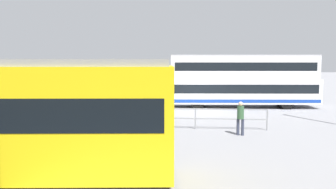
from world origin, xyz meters
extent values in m
plane|color=gray|center=(0.00, 0.00, 0.00)|extent=(160.00, 160.00, 0.00)
cube|color=white|center=(-3.61, -2.70, 1.25)|extent=(11.16, 3.10, 1.81)
cube|color=white|center=(-3.61, -2.70, 2.99)|extent=(10.83, 2.98, 1.66)
cube|color=black|center=(-3.61, -2.70, 1.47)|extent=(10.61, 3.10, 0.64)
cube|color=black|center=(-3.61, -2.70, 3.07)|extent=(10.28, 2.98, 0.60)
cube|color=#193FA5|center=(-3.61, -2.70, 0.60)|extent=(10.95, 3.13, 0.24)
cube|color=#B2B2B7|center=(-3.61, -2.70, 3.87)|extent=(10.83, 2.98, 0.10)
cylinder|color=black|center=(-0.19, -2.91, 0.50)|extent=(1.15, 2.43, 1.00)
cylinder|color=black|center=(-6.63, -2.51, 0.50)|extent=(1.15, 2.43, 1.00)
cylinder|color=#33384C|center=(3.14, 3.17, 0.42)|extent=(0.14, 0.14, 0.85)
cylinder|color=#33384C|center=(2.95, 3.27, 0.42)|extent=(0.14, 0.14, 0.85)
cylinder|color=black|center=(3.05, 3.22, 1.17)|extent=(0.43, 0.43, 0.65)
sphere|color=#8C6647|center=(3.05, 3.22, 1.62)|extent=(0.23, 0.23, 0.23)
cylinder|color=#33384C|center=(-1.07, 7.79, 0.39)|extent=(0.14, 0.14, 0.79)
cylinder|color=#33384C|center=(-0.87, 7.70, 0.39)|extent=(0.14, 0.14, 0.79)
cylinder|color=#335938|center=(-0.97, 7.75, 1.09)|extent=(0.43, 0.43, 0.61)
sphere|color=beige|center=(-0.97, 7.75, 1.50)|extent=(0.21, 0.21, 0.21)
cube|color=gray|center=(0.96, 6.05, 1.05)|extent=(7.19, 1.10, 0.06)
cube|color=gray|center=(0.96, 6.05, 0.55)|extent=(7.19, 1.10, 0.06)
cylinder|color=gray|center=(-2.63, 6.57, 0.53)|extent=(0.07, 0.07, 1.05)
cylinder|color=gray|center=(0.96, 6.05, 0.53)|extent=(0.07, 0.07, 1.05)
cylinder|color=gray|center=(4.55, 5.53, 0.53)|extent=(0.07, 0.07, 1.05)
cylinder|color=slate|center=(5.61, 5.33, 1.25)|extent=(0.10, 0.10, 2.51)
cube|color=#D8D84C|center=(5.61, 5.37, 2.13)|extent=(0.96, 0.17, 0.56)
camera|label=1|loc=(3.25, 25.26, 3.57)|focal=40.53mm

